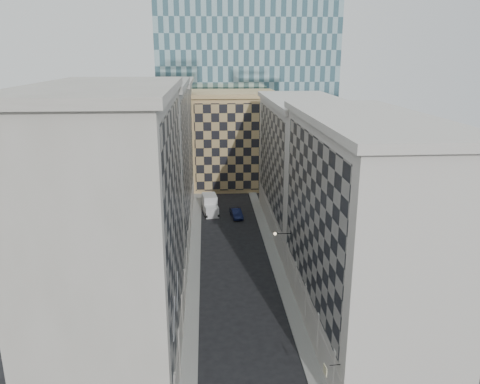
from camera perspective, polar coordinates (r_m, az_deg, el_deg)
name	(u,v)px	position (r m, az deg, el deg)	size (l,w,h in m)	color
sidewalk_west	(194,263)	(60.95, -5.58, -8.61)	(1.50, 100.00, 0.15)	gray
sidewalk_east	(275,261)	(61.53, 4.34, -8.33)	(1.50, 100.00, 0.15)	gray
bldg_left_a	(116,233)	(39.55, -14.87, -4.86)	(10.80, 22.80, 23.70)	#A39E93
bldg_left_b	(148,173)	(60.46, -11.16, 2.27)	(10.80, 22.80, 22.70)	gray
bldg_left_c	(163,145)	(81.95, -9.37, 5.70)	(10.80, 22.80, 21.70)	#A39E93
bldg_right_a	(360,226)	(45.39, 14.45, -4.06)	(10.80, 26.80, 20.70)	beige
bldg_right_b	(303,165)	(70.54, 7.65, 3.23)	(10.80, 28.80, 19.70)	beige
tan_block	(233,139)	(94.69, -0.83, 6.50)	(16.80, 14.80, 18.80)	tan
church_tower	(220,49)	(107.27, -2.44, 17.06)	(7.20, 7.20, 51.50)	#302B25
flagpoles_left	(176,304)	(36.04, -7.85, -13.37)	(0.10, 6.33, 2.33)	gray
bracket_lamp	(277,234)	(53.54, 4.48, -5.09)	(1.98, 0.36, 0.36)	black
box_truck	(210,206)	(78.91, -3.65, -1.67)	(2.88, 5.72, 3.01)	silver
dark_car	(236,213)	(76.77, -0.45, -2.61)	(1.56, 4.49, 1.48)	#10173C
shop_sign	(326,370)	(36.83, 10.45, -20.53)	(1.16, 0.70, 0.78)	black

